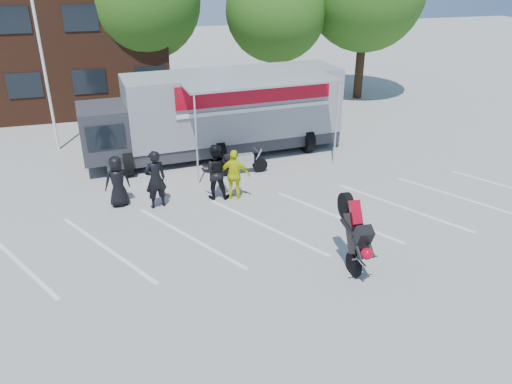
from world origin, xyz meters
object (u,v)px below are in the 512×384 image
parked_motorcycle (243,174)px  spectator_leather_a (117,181)px  spectator_hivis (235,175)px  tree_left (141,0)px  transporter_truck (224,153)px  stunt_bike_rider (343,259)px  tree_mid (276,11)px  spectator_leather_b (155,179)px  flagpole (44,28)px  spectator_leather_c (215,172)px

parked_motorcycle → spectator_leather_a: 4.97m
spectator_hivis → parked_motorcycle: bearing=-89.9°
spectator_leather_a → parked_motorcycle: bearing=-176.2°
tree_left → transporter_truck: bearing=-74.4°
parked_motorcycle → stunt_bike_rider: size_ratio=0.89×
tree_mid → spectator_leather_a: tree_mid is taller
stunt_bike_rider → transporter_truck: bearing=100.3°
parked_motorcycle → stunt_bike_rider: 6.69m
spectator_leather_a → spectator_leather_b: size_ratio=0.87×
flagpole → spectator_leather_a: 7.82m
flagpole → transporter_truck: bearing=-20.0°
spectator_leather_a → spectator_hivis: size_ratio=0.97×
transporter_truck → stunt_bike_rider: transporter_truck is taller
tree_left → spectator_leather_b: size_ratio=4.33×
tree_mid → spectator_leather_b: tree_mid is taller
stunt_bike_rider → spectator_leather_c: bearing=119.8°
tree_mid → spectator_hivis: 13.58m
tree_mid → flagpole: bearing=-156.0°
flagpole → spectator_leather_a: flagpole is taller
transporter_truck → stunt_bike_rider: bearing=-85.4°
tree_mid → spectator_leather_c: 13.56m
tree_left → parked_motorcycle: tree_left is taller
parked_motorcycle → spectator_hivis: 2.38m
spectator_leather_c → parked_motorcycle: bearing=-115.2°
spectator_leather_b → spectator_leather_c: size_ratio=1.02×
parked_motorcycle → stunt_bike_rider: bearing=-171.2°
flagpole → tree_mid: bearing=24.0°
transporter_truck → parked_motorcycle: 2.42m
spectator_hivis → flagpole: bearing=-26.9°
spectator_leather_a → spectator_leather_c: 3.26m
spectator_leather_a → spectator_leather_c: (3.24, -0.31, 0.11)m
flagpole → spectator_leather_b: (3.35, -6.72, -4.05)m
stunt_bike_rider → spectator_leather_b: bearing=136.2°
flagpole → spectator_leather_c: bearing=-50.6°
tree_mid → spectator_hivis: (-5.25, -11.85, -4.05)m
flagpole → tree_left: 7.37m
tree_left → spectator_hivis: 13.79m
tree_left → spectator_leather_c: tree_left is taller
tree_mid → spectator_leather_a: (-9.10, -11.25, -4.07)m
parked_motorcycle → spectator_leather_c: (-1.44, -1.75, 0.98)m
flagpole → parked_motorcycle: size_ratio=4.03×
spectator_leather_a → spectator_hivis: 3.91m
parked_motorcycle → spectator_leather_c: bearing=139.6°
stunt_bike_rider → spectator_leather_c: 5.58m
tree_left → spectator_leather_a: (-2.10, -12.25, -4.70)m
spectator_leather_c → tree_left: bearing=-70.7°
parked_motorcycle → spectator_leather_c: spectator_leather_c is taller
tree_left → transporter_truck: tree_left is taller
spectator_leather_b → spectator_leather_c: (2.03, 0.16, -0.02)m
flagpole → spectator_leather_b: bearing=-63.5°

